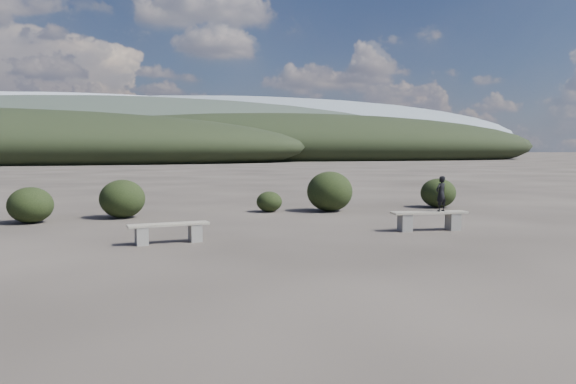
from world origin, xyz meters
name	(u,v)px	position (x,y,z in m)	size (l,w,h in m)	color
ground	(320,273)	(0.00, 0.00, 0.00)	(1200.00, 1200.00, 0.00)	#2D2723
bench_left	(169,231)	(-2.14, 3.82, 0.27)	(1.80, 0.57, 0.44)	slate
bench_right	(429,219)	(4.39, 3.88, 0.30)	(1.99, 0.62, 0.49)	slate
seated_person	(441,194)	(4.69, 3.84, 0.94)	(0.33, 0.22, 0.90)	black
shrub_a	(30,205)	(-5.57, 8.46, 0.51)	(1.25, 1.25, 1.02)	black
shrub_b	(122,199)	(-3.08, 8.98, 0.58)	(1.36, 1.36, 1.17)	black
shrub_c	(269,202)	(1.61, 9.31, 0.34)	(0.85, 0.85, 0.68)	black
shrub_d	(330,191)	(3.61, 8.91, 0.67)	(1.54, 1.54, 1.35)	black
shrub_e	(438,193)	(7.81, 8.99, 0.52)	(1.25, 1.25, 1.04)	black
mountain_ridges	(110,136)	(-7.48, 339.06, 10.84)	(500.00, 400.00, 56.00)	black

